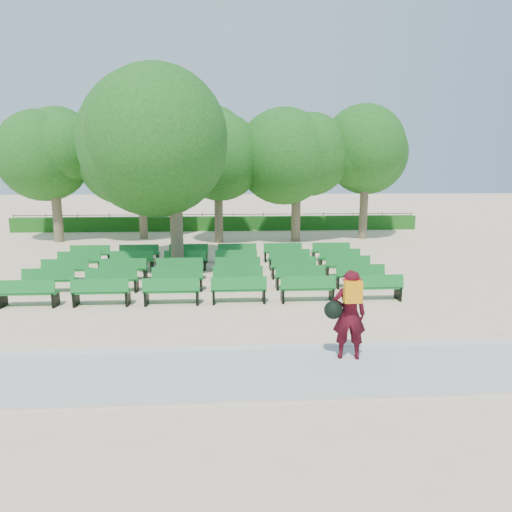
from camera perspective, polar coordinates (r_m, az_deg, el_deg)
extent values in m
plane|color=beige|center=(16.04, -5.73, -3.27)|extent=(120.00, 120.00, 0.00)
cube|color=#B3B4AF|center=(9.03, -7.44, -14.43)|extent=(30.00, 2.20, 0.06)
cube|color=silver|center=(10.08, -7.02, -11.56)|extent=(30.00, 0.12, 0.10)
cube|color=#1B5B17|center=(29.76, -4.79, 4.07)|extent=(26.00, 0.70, 0.90)
cube|color=#137127|center=(16.43, -5.81, -1.48)|extent=(1.65, 0.57, 0.05)
cube|color=#137127|center=(16.20, -5.85, -0.85)|extent=(1.63, 0.24, 0.38)
cylinder|color=brown|center=(17.30, -9.89, 3.40)|extent=(0.48, 0.48, 3.41)
ellipsoid|color=#1D5D19|center=(17.21, -10.24, 14.07)|extent=(5.49, 5.49, 4.94)
imported|color=#400913|center=(9.46, 11.57, -7.19)|extent=(0.72, 0.51, 1.85)
cube|color=orange|center=(9.12, 12.04, -4.42)|extent=(0.34, 0.17, 0.43)
sphere|color=black|center=(9.28, 9.63, -6.67)|extent=(0.37, 0.37, 0.37)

